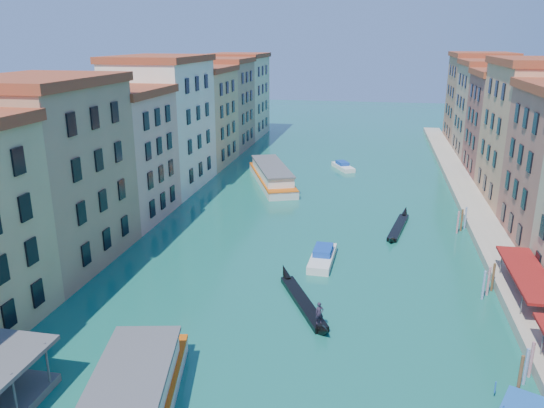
# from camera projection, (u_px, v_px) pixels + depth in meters

# --- Properties ---
(left_bank_palazzos) EXTENTS (12.80, 128.40, 21.00)m
(left_bank_palazzos) POSITION_uv_depth(u_px,v_px,m) (147.00, 135.00, 79.42)
(left_bank_palazzos) COLOR tan
(left_bank_palazzos) RESTS_ON ground
(quay) EXTENTS (4.00, 140.00, 1.00)m
(quay) POSITION_uv_depth(u_px,v_px,m) (476.00, 212.00, 73.62)
(quay) COLOR #A9A088
(quay) RESTS_ON ground
(mooring_poles_right) EXTENTS (1.44, 54.24, 3.20)m
(mooring_poles_right) POSITION_uv_depth(u_px,v_px,m) (516.00, 347.00, 40.04)
(mooring_poles_right) COLOR brown
(mooring_poles_right) RESTS_ON ground
(vaporetto_far) EXTENTS (12.01, 21.07, 3.09)m
(vaporetto_far) POSITION_uv_depth(u_px,v_px,m) (272.00, 175.00, 89.63)
(vaporetto_far) COLOR silver
(vaporetto_far) RESTS_ON ground
(gondola_fore) EXTENTS (6.96, 12.64, 2.72)m
(gondola_fore) POSITION_uv_depth(u_px,v_px,m) (303.00, 300.00, 48.90)
(gondola_fore) COLOR black
(gondola_fore) RESTS_ON ground
(gondola_far) EXTENTS (3.45, 13.08, 1.86)m
(gondola_far) POSITION_uv_depth(u_px,v_px,m) (399.00, 226.00, 68.49)
(gondola_far) COLOR black
(gondola_far) RESTS_ON ground
(motorboat_mid) EXTENTS (2.61, 7.53, 1.54)m
(motorboat_mid) POSITION_uv_depth(u_px,v_px,m) (322.00, 256.00, 58.34)
(motorboat_mid) COLOR silver
(motorboat_mid) RESTS_ON ground
(motorboat_far) EXTENTS (4.83, 6.85, 1.37)m
(motorboat_far) POSITION_uv_depth(u_px,v_px,m) (343.00, 166.00, 99.49)
(motorboat_far) COLOR white
(motorboat_far) RESTS_ON ground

